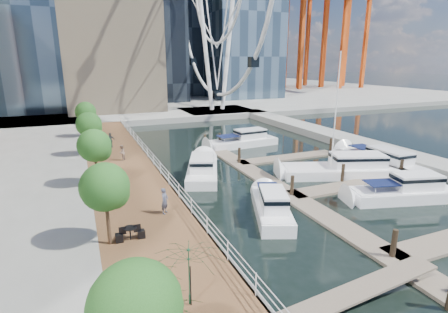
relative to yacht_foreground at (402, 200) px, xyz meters
name	(u,v)px	position (x,y,z in m)	size (l,w,h in m)	color
ground	(325,253)	(-10.71, -4.02, 0.00)	(520.00, 520.00, 0.00)	black
boardwalk	(128,183)	(-19.71, 10.98, 0.50)	(6.00, 60.00, 1.00)	brown
seawall	(162,179)	(-16.71, 10.98, 0.50)	(0.25, 60.00, 1.00)	#595954
land_far	(118,94)	(-10.71, 97.98, 0.50)	(200.00, 114.00, 1.00)	gray
breakwater	(351,142)	(9.29, 15.98, 0.50)	(4.00, 60.00, 1.00)	gray
pier	(217,112)	(3.29, 47.98, 0.50)	(14.00, 12.00, 1.00)	gray
railing	(160,168)	(-16.81, 10.98, 1.52)	(0.10, 60.00, 1.05)	white
floating_docks	(326,176)	(-2.74, 5.96, 0.49)	(16.00, 34.00, 2.60)	#6D6051
port_cranes	(311,34)	(56.96, 91.65, 20.00)	(40.00, 52.00, 38.00)	#D84C14
street_trees	(94,146)	(-22.11, 9.98, 4.29)	(2.60, 42.60, 4.60)	#3F2B1C
cafe_tables	(150,300)	(-21.11, -6.02, 1.37)	(2.50, 13.70, 0.74)	black
yacht_foreground	(402,200)	(0.00, 0.00, 0.00)	(2.47, 9.23, 2.15)	white
pedestrian_near	(165,201)	(-18.39, 2.70, 1.87)	(0.63, 0.42, 1.74)	#44475A
pedestrian_mid	(122,153)	(-19.40, 16.71, 1.80)	(0.78, 0.61, 1.60)	gray
pedestrian_far	(111,140)	(-19.89, 22.81, 1.87)	(1.01, 0.42, 1.73)	#30373C
moored_yachts	(328,176)	(-1.49, 7.12, 0.00)	(22.54, 38.69, 11.50)	white
cafe_seating	(169,300)	(-20.63, -7.49, 2.28)	(5.31, 6.17, 2.67)	black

